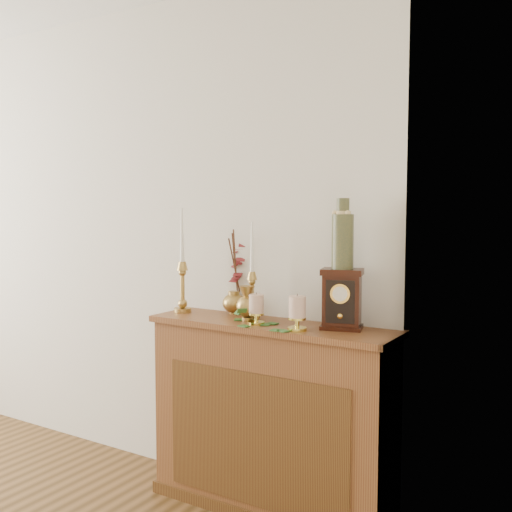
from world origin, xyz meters
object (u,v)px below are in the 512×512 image
Objects in this scene: bud_vase at (247,304)px; mantel_clock at (342,300)px; candlestick_left at (182,278)px; candlestick_center at (252,287)px; ginger_jar at (237,275)px; ceramic_vase at (343,237)px.

bud_vase is 0.47m from mantel_clock.
candlestick_left is 0.41m from candlestick_center.
candlestick_center is 0.10m from bud_vase.
ginger_jar is at bearing 146.54° from candlestick_center.
ceramic_vase is at bearing 0.13° from candlestick_center.
candlestick_left reaches higher than ginger_jar.
candlestick_left is 1.24× the size of ginger_jar.
bud_vase is at bearing -172.11° from ceramic_vase.
ginger_jar is (-0.15, 0.10, 0.04)m from candlestick_center.
mantel_clock is 0.28m from ceramic_vase.
ginger_jar is at bearing 155.00° from mantel_clock.
candlestick_left is at bearing -177.64° from ceramic_vase.
bud_vase is 0.54× the size of ceramic_vase.
ginger_jar is 1.60× the size of mantel_clock.
candlestick_center reaches higher than ginger_jar.
ginger_jar is 1.39× the size of ceramic_vase.
bud_vase is at bearing 171.81° from mantel_clock.
ginger_jar is 0.68m from ceramic_vase.
ginger_jar is at bearing 135.16° from bud_vase.
candlestick_left is at bearing 166.42° from mantel_clock.
bud_vase is at bearing -44.84° from ginger_jar.
ceramic_vase is (0.48, 0.00, 0.26)m from candlestick_center.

